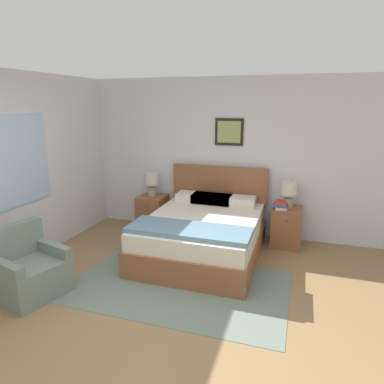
# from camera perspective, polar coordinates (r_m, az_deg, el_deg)

# --- Properties ---
(ground_plane) EXTENTS (16.00, 16.00, 0.00)m
(ground_plane) POSITION_cam_1_polar(r_m,az_deg,el_deg) (3.61, -8.51, -22.74)
(ground_plane) COLOR olive
(wall_back) EXTENTS (6.83, 0.09, 2.60)m
(wall_back) POSITION_cam_1_polar(r_m,az_deg,el_deg) (5.80, 4.39, 5.83)
(wall_back) COLOR silver
(wall_back) RESTS_ON ground_plane
(wall_left) EXTENTS (0.08, 5.40, 2.60)m
(wall_left) POSITION_cam_1_polar(r_m,az_deg,el_deg) (5.46, -23.55, 4.15)
(wall_left) COLOR silver
(wall_left) RESTS_ON ground_plane
(area_rug_main) EXTENTS (2.61, 1.62, 0.01)m
(area_rug_main) POSITION_cam_1_polar(r_m,az_deg,el_deg) (4.37, -2.11, -15.31)
(area_rug_main) COLOR slate
(area_rug_main) RESTS_ON ground_plane
(bed) EXTENTS (1.61, 2.02, 1.17)m
(bed) POSITION_cam_1_polar(r_m,az_deg,el_deg) (5.05, 1.87, -6.88)
(bed) COLOR brown
(bed) RESTS_ON ground_plane
(armchair) EXTENTS (0.82, 0.84, 0.81)m
(armchair) POSITION_cam_1_polar(r_m,az_deg,el_deg) (4.51, -25.57, -11.86)
(armchair) COLOR slate
(armchair) RESTS_ON ground_plane
(nightstand_near_window) EXTENTS (0.45, 0.50, 0.61)m
(nightstand_near_window) POSITION_cam_1_polar(r_m,az_deg,el_deg) (6.09, -6.57, -3.45)
(nightstand_near_window) COLOR brown
(nightstand_near_window) RESTS_ON ground_plane
(nightstand_by_door) EXTENTS (0.45, 0.50, 0.61)m
(nightstand_by_door) POSITION_cam_1_polar(r_m,az_deg,el_deg) (5.58, 15.46, -5.58)
(nightstand_by_door) COLOR brown
(nightstand_by_door) RESTS_ON ground_plane
(table_lamp_near_window) EXTENTS (0.25, 0.25, 0.40)m
(table_lamp_near_window) POSITION_cam_1_polar(r_m,az_deg,el_deg) (5.97, -6.74, 1.78)
(table_lamp_near_window) COLOR gray
(table_lamp_near_window) RESTS_ON nightstand_near_window
(table_lamp_by_door) EXTENTS (0.25, 0.25, 0.40)m
(table_lamp_by_door) POSITION_cam_1_polar(r_m,az_deg,el_deg) (5.44, 15.84, 0.08)
(table_lamp_by_door) COLOR gray
(table_lamp_by_door) RESTS_ON nightstand_by_door
(book_thick_bottom) EXTENTS (0.21, 0.27, 0.03)m
(book_thick_bottom) POSITION_cam_1_polar(r_m,az_deg,el_deg) (5.44, 14.58, -2.48)
(book_thick_bottom) COLOR silver
(book_thick_bottom) RESTS_ON nightstand_by_door
(book_hardcover_middle) EXTENTS (0.25, 0.24, 0.04)m
(book_hardcover_middle) POSITION_cam_1_polar(r_m,az_deg,el_deg) (5.43, 14.61, -2.12)
(book_hardcover_middle) COLOR #335693
(book_hardcover_middle) RESTS_ON book_thick_bottom
(book_novel_upper) EXTENTS (0.15, 0.23, 0.04)m
(book_novel_upper) POSITION_cam_1_polar(r_m,az_deg,el_deg) (5.42, 14.63, -1.71)
(book_novel_upper) COLOR #B7332D
(book_novel_upper) RESTS_ON book_hardcover_middle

